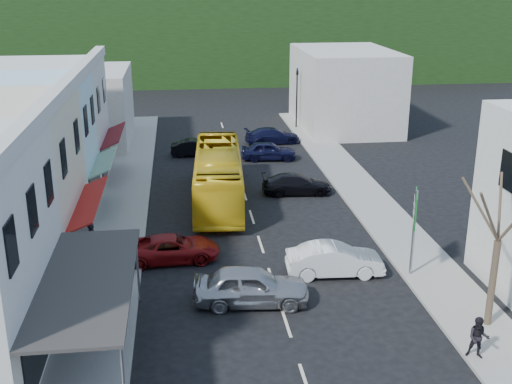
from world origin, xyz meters
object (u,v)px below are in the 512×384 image
(pedestrian_left, at_px, (93,241))
(pedestrian_right, at_px, (479,337))
(bus, at_px, (218,177))
(car_white, at_px, (335,261))
(car_red, at_px, (173,247))
(traffic_signal, at_px, (297,99))
(car_silver, at_px, (251,289))
(direction_sign, at_px, (413,235))
(street_tree, at_px, (498,241))

(pedestrian_left, height_order, pedestrian_right, same)
(bus, relative_size, car_white, 2.64)
(pedestrian_left, bearing_deg, car_red, -92.50)
(pedestrian_right, height_order, traffic_signal, traffic_signal)
(bus, relative_size, car_silver, 2.64)
(car_white, relative_size, car_red, 0.96)
(direction_sign, relative_size, traffic_signal, 0.77)
(street_tree, distance_m, traffic_signal, 35.11)
(bus, xyz_separation_m, pedestrian_left, (-6.64, -7.90, -0.55))
(bus, distance_m, street_tree, 18.99)
(car_red, distance_m, pedestrian_left, 3.88)
(bus, distance_m, traffic_signal, 20.62)
(car_white, relative_size, street_tree, 0.59)
(car_silver, bearing_deg, car_white, -55.89)
(car_silver, xyz_separation_m, street_tree, (9.10, -3.05, 3.02))
(car_white, bearing_deg, pedestrian_left, 78.09)
(car_red, relative_size, direction_sign, 1.09)
(bus, height_order, pedestrian_left, bus)
(street_tree, relative_size, traffic_signal, 1.36)
(pedestrian_right, xyz_separation_m, street_tree, (1.48, 2.19, 2.72))
(car_red, xyz_separation_m, direction_sign, (10.92, -3.14, 1.41))
(pedestrian_right, bearing_deg, pedestrian_left, 168.76)
(direction_sign, bearing_deg, pedestrian_left, -174.18)
(pedestrian_left, bearing_deg, traffic_signal, -24.26)
(car_silver, xyz_separation_m, car_white, (4.17, 2.30, 0.00))
(pedestrian_right, bearing_deg, traffic_signal, 113.99)
(car_white, bearing_deg, street_tree, -134.46)
(bus, bearing_deg, direction_sign, -51.23)
(bus, bearing_deg, street_tree, -55.78)
(pedestrian_right, xyz_separation_m, direction_sign, (0.01, 6.90, 1.11))
(direction_sign, bearing_deg, bus, 144.81)
(pedestrian_right, distance_m, direction_sign, 6.98)
(pedestrian_left, relative_size, traffic_signal, 0.31)
(car_white, xyz_separation_m, traffic_signal, (3.64, 29.72, 2.03))
(traffic_signal, bearing_deg, car_white, 61.24)
(car_silver, relative_size, car_white, 1.00)
(street_tree, bearing_deg, traffic_signal, 92.09)
(traffic_signal, bearing_deg, street_tree, 70.31)
(bus, xyz_separation_m, pedestrian_right, (8.11, -18.44, -0.55))
(direction_sign, distance_m, traffic_signal, 30.38)
(pedestrian_left, bearing_deg, pedestrian_right, -120.57)
(car_silver, height_order, street_tree, street_tree)
(car_white, xyz_separation_m, street_tree, (4.92, -5.35, 3.02))
(bus, height_order, car_white, bus)
(pedestrian_right, bearing_deg, bus, 138.05)
(car_white, distance_m, pedestrian_right, 8.29)
(car_red, bearing_deg, street_tree, -125.35)
(car_silver, bearing_deg, pedestrian_left, 58.62)
(car_white, height_order, car_red, same)
(car_white, bearing_deg, traffic_signal, -4.05)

